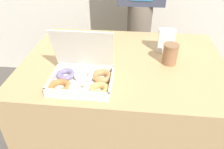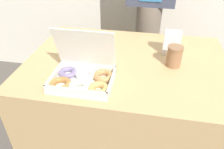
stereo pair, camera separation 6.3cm
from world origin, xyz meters
TOP-DOWN VIEW (x-y plane):
  - ground_plane at (0.00, 0.00)m, footprint 14.00×14.00m
  - table at (0.00, 0.00)m, footprint 1.12×0.82m
  - donut_box at (-0.18, -0.25)m, footprint 0.32×0.25m
  - coffee_cup at (0.25, -0.01)m, footprint 0.08×0.08m
  - napkin_holder at (0.24, 0.13)m, footprint 0.09×0.05m

SIDE VIEW (x-z plane):
  - ground_plane at x=0.00m, z-range 0.00..0.00m
  - table at x=0.00m, z-range 0.00..0.77m
  - donut_box at x=-0.18m, z-range 0.67..0.93m
  - coffee_cup at x=0.25m, z-range 0.77..0.88m
  - napkin_holder at x=0.24m, z-range 0.77..0.91m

